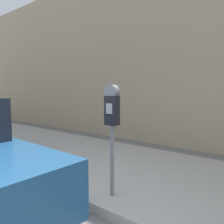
{
  "coord_description": "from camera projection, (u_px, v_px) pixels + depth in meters",
  "views": [
    {
      "loc": [
        2.0,
        -1.06,
        1.53
      ],
      "look_at": [
        0.28,
        1.13,
        1.26
      ],
      "focal_mm": 35.0,
      "sensor_mm": 36.0,
      "label": 1
    }
  ],
  "objects": [
    {
      "name": "building_facade",
      "position": [
        189.0,
        46.0,
        5.62
      ],
      "size": [
        24.0,
        0.3,
        5.35
      ],
      "color": "tan",
      "rests_on": "ground_plane"
    },
    {
      "name": "sidewalk",
      "position": [
        137.0,
        172.0,
        3.92
      ],
      "size": [
        24.0,
        2.8,
        0.14
      ],
      "color": "#9E9B96",
      "rests_on": "ground_plane"
    },
    {
      "name": "parking_meter",
      "position": [
        112.0,
        116.0,
        2.8
      ],
      "size": [
        0.19,
        0.12,
        1.46
      ],
      "color": "slate",
      "rests_on": "sidewalk"
    }
  ]
}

